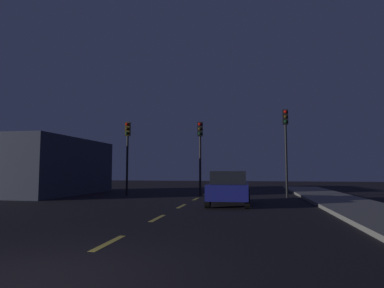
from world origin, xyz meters
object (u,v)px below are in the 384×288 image
Objects in this scene: traffic_signal_center at (200,144)px; street_lamp_right at (382,77)px; traffic_signal_right at (286,136)px; car_stopped_ahead at (229,188)px; traffic_signal_left at (127,144)px.

street_lamp_right is (7.55, -8.51, 1.44)m from traffic_signal_center.
street_lamp_right is (2.30, -8.51, 1.04)m from traffic_signal_right.
traffic_signal_center is 11.47m from street_lamp_right.
traffic_signal_right is 6.35m from car_stopped_ahead.
traffic_signal_right is 1.27× the size of car_stopped_ahead.
car_stopped_ahead is 7.71m from street_lamp_right.
traffic_signal_center is 1.12× the size of car_stopped_ahead.
street_lamp_right is at bearing -34.44° from traffic_signal_left.
traffic_signal_right is (10.11, 0.00, 0.32)m from traffic_signal_left.
car_stopped_ahead is at bearing -33.91° from traffic_signal_left.
traffic_signal_left is 0.61× the size of street_lamp_right.
traffic_signal_center is at bearing -179.99° from traffic_signal_right.
street_lamp_right is at bearing -35.12° from car_stopped_ahead.
car_stopped_ahead is (6.99, -4.70, -2.58)m from traffic_signal_left.
car_stopped_ahead is at bearing -65.64° from traffic_signal_center.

